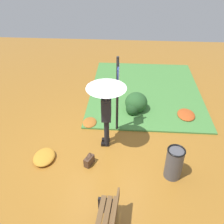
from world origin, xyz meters
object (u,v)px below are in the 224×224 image
trash_bin (174,163)px  person_with_umbrella (106,97)px  info_sign_post (118,87)px  handbag (89,161)px

trash_bin → person_with_umbrella: bearing=-120.2°
info_sign_post → handbag: bearing=-23.6°
person_with_umbrella → info_sign_post: 0.75m
person_with_umbrella → trash_bin: person_with_umbrella is taller
info_sign_post → trash_bin: size_ratio=2.76×
person_with_umbrella → info_sign_post: size_ratio=0.89×
handbag → trash_bin: bearing=83.8°
info_sign_post → handbag: size_ratio=6.22×
info_sign_post → trash_bin: bearing=40.3°
trash_bin → info_sign_post: bearing=-139.7°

